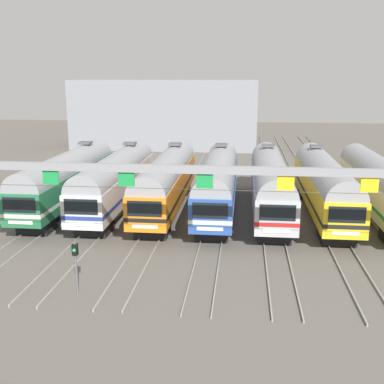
% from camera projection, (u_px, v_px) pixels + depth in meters
% --- Properties ---
extents(ground_plane, '(160.00, 160.00, 0.00)m').
position_uv_depth(ground_plane, '(217.00, 212.00, 39.82)').
color(ground_plane, '#5B564F').
extents(track_bed, '(27.15, 70.00, 0.15)m').
position_uv_depth(track_bed, '(225.00, 172.00, 56.22)').
color(track_bed, gray).
rests_on(track_bed, ground).
extents(commuter_train_green, '(2.88, 18.06, 5.05)m').
position_uv_depth(commuter_train_green, '(67.00, 177.00, 40.53)').
color(commuter_train_green, '#236B42').
rests_on(commuter_train_green, ground).
extents(commuter_train_silver, '(2.88, 18.06, 5.05)m').
position_uv_depth(commuter_train_silver, '(116.00, 178.00, 40.08)').
color(commuter_train_silver, silver).
rests_on(commuter_train_silver, ground).
extents(commuter_train_orange, '(2.88, 18.06, 5.05)m').
position_uv_depth(commuter_train_orange, '(167.00, 180.00, 39.63)').
color(commuter_train_orange, orange).
rests_on(commuter_train_orange, ground).
extents(commuter_train_blue, '(2.88, 18.06, 5.05)m').
position_uv_depth(commuter_train_blue, '(218.00, 181.00, 39.18)').
color(commuter_train_blue, '#284C9E').
rests_on(commuter_train_blue, ground).
extents(commuter_train_stainless, '(2.88, 18.06, 5.05)m').
position_uv_depth(commuter_train_stainless, '(270.00, 182.00, 38.74)').
color(commuter_train_stainless, '#B2B5BA').
rests_on(commuter_train_stainless, ground).
extents(commuter_train_yellow, '(2.88, 18.06, 5.05)m').
position_uv_depth(commuter_train_yellow, '(324.00, 183.00, 38.29)').
color(commuter_train_yellow, gold).
rests_on(commuter_train_yellow, ground).
extents(commuter_train_white, '(2.88, 18.06, 4.77)m').
position_uv_depth(commuter_train_white, '(379.00, 185.00, 37.84)').
color(commuter_train_white, white).
rests_on(commuter_train_white, ground).
extents(catenary_gantry, '(30.88, 0.44, 6.97)m').
position_uv_depth(catenary_gantry, '(205.00, 184.00, 25.49)').
color(catenary_gantry, gray).
rests_on(catenary_gantry, ground).
extents(yard_signal_mast, '(0.28, 0.35, 2.82)m').
position_uv_depth(yard_signal_mast, '(75.00, 259.00, 24.42)').
color(yard_signal_mast, '#59595E').
rests_on(yard_signal_mast, ground).
extents(maintenance_building, '(28.41, 10.00, 10.45)m').
position_uv_depth(maintenance_building, '(166.00, 114.00, 74.94)').
color(maintenance_building, gray).
rests_on(maintenance_building, ground).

